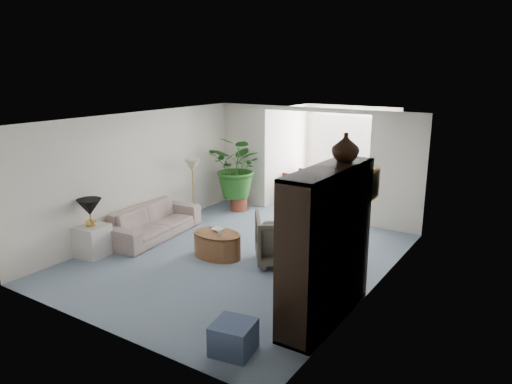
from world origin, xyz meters
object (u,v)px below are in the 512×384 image
Objects in this scene: table_lamp at (89,207)px; sunroom_chair_blue at (358,194)px; sunroom_chair_maroon at (303,185)px; framed_picture at (372,186)px; sofa at (153,221)px; coffee_cup at (220,234)px; plant_pot at (239,204)px; cabinet_urn at (346,147)px; coffee_bowl at (218,230)px; sunroom_table at (341,188)px; floor_lamp at (192,165)px; entertainment_cabinet at (326,245)px; end_table at (92,241)px; coffee_table at (217,245)px; ottoman at (233,337)px; wingback_chair at (283,238)px; side_table_dark at (326,249)px.

sunroom_chair_blue is (2.95, 5.53, -0.57)m from table_lamp.
framed_picture is at bearing 42.92° from sunroom_chair_maroon.
sofa is 1.91m from coffee_cup.
coffee_cup is 3.12m from plant_pot.
cabinet_urn is (-0.23, -0.51, 0.61)m from framed_picture.
sunroom_table is at bearing 86.43° from coffee_bowl.
entertainment_cabinet reaches higher than floor_lamp.
end_table is 2.28m from coffee_table.
ottoman is at bearing -48.84° from coffee_table.
floor_lamp is 0.38× the size of coffee_table.
framed_picture is 2.30× the size of coffee_bowl.
coffee_bowl is at bearing -19.88° from wingback_chair.
floor_lamp is 4.90m from cabinet_urn.
end_table is 2.37m from coffee_cup.
cabinet_urn reaches higher than coffee_cup.
sofa is 2.64× the size of sunroom_chair_maroon.
entertainment_cabinet is 2.53× the size of sunroom_chair_maroon.
coffee_bowl is at bearing -93.57° from sunroom_table.
floor_lamp is 0.75× the size of ottoman.
cabinet_urn is (4.52, 0.75, 1.39)m from table_lamp.
sunroom_chair_blue is 1.50m from sunroom_chair_maroon.
entertainment_cabinet is at bearing -110.51° from sofa.
coffee_bowl is (1.69, -0.04, 0.15)m from sofa.
sunroom_chair_blue reaches higher than plant_pot.
framed_picture is 5.55m from sunroom_chair_maroon.
sunroom_chair_blue is 1.52× the size of sunroom_table.
entertainment_cabinet is at bearing -20.24° from coffee_table.
cabinet_urn is (4.32, -0.60, 1.99)m from sofa.
coffee_table is 1.85× the size of sunroom_table.
wingback_chair is at bearing 28.15° from table_lamp.
end_table is 6.05× the size of coffee_cup.
cabinet_urn is at bearing 90.00° from entertainment_cabinet.
cabinet_urn reaches higher than floor_lamp.
sofa is 5.01× the size of table_lamp.
floor_lamp is 5.01m from entertainment_cabinet.
ottoman reaches higher than plant_pot.
sunroom_table is at bearing 103.39° from ottoman.
sofa is 2.32× the size of coffee_table.
coffee_bowl is (1.89, 1.31, -0.45)m from table_lamp.
table_lamp reaches higher than side_table_dark.
coffee_cup is at bearing 160.70° from entertainment_cabinet.
framed_picture reaches higher than ottoman.
plant_pot is 2.92m from sunroom_chair_blue.
wingback_chair is (1.18, 0.33, -0.04)m from coffee_bowl.
sunroom_table reaches higher than coffee_bowl.
end_table reaches higher than coffee_cup.
sunroom_table is at bearing 87.07° from coffee_table.
wingback_chair is 4.72m from sunroom_table.
sofa is 4.52m from entertainment_cabinet.
sofa is 3.85× the size of side_table_dark.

